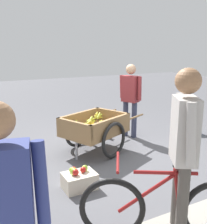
# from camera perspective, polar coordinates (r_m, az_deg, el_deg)

# --- Properties ---
(ground_plane) EXTENTS (24.00, 24.00, 0.00)m
(ground_plane) POSITION_cam_1_polar(r_m,az_deg,el_deg) (5.13, 1.23, -8.15)
(ground_plane) COLOR #56565B
(fruit_cart) EXTENTS (1.81, 1.34, 0.73)m
(fruit_cart) POSITION_cam_1_polar(r_m,az_deg,el_deg) (4.97, -1.87, -3.53)
(fruit_cart) COLOR #937047
(fruit_cart) RESTS_ON ground
(vendor_person) EXTENTS (0.32, 0.51, 1.54)m
(vendor_person) POSITION_cam_1_polar(r_m,az_deg,el_deg) (5.76, 5.60, 3.65)
(vendor_person) COLOR #333851
(vendor_person) RESTS_ON ground
(bicycle) EXTENTS (1.45, 0.91, 0.85)m
(bicycle) POSITION_cam_1_polar(r_m,az_deg,el_deg) (2.89, 12.32, -19.01)
(bicycle) COLOR black
(bicycle) RESTS_ON ground
(cyclist_person) EXTENTS (0.35, 0.49, 1.71)m
(cyclist_person) POSITION_cam_1_polar(r_m,az_deg,el_deg) (2.62, 16.36, -6.06)
(cyclist_person) COLOR #4C4742
(cyclist_person) RESTS_ON ground
(plastic_bucket) EXTENTS (0.27, 0.27, 0.28)m
(plastic_bucket) POSITION_cam_1_polar(r_m,az_deg,el_deg) (6.43, 18.13, -3.01)
(plastic_bucket) COLOR #1966B2
(plastic_bucket) RESTS_ON ground
(mixed_fruit_crate) EXTENTS (0.44, 0.32, 0.32)m
(mixed_fruit_crate) POSITION_cam_1_polar(r_m,az_deg,el_deg) (3.85, -5.07, -13.87)
(mixed_fruit_crate) COLOR beige
(mixed_fruit_crate) RESTS_ON ground
(bystander_person) EXTENTS (0.51, 0.28, 1.61)m
(bystander_person) POSITION_cam_1_polar(r_m,az_deg,el_deg) (1.79, -20.08, -18.60)
(bystander_person) COLOR black
(bystander_person) RESTS_ON ground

